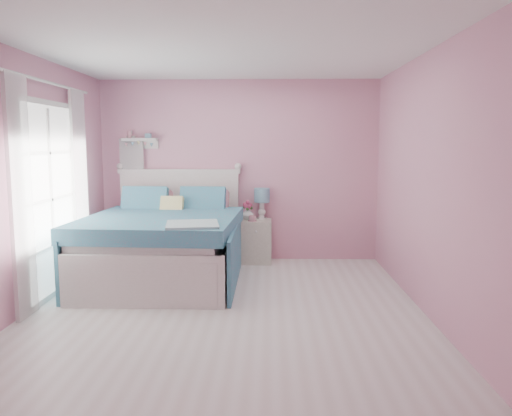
{
  "coord_description": "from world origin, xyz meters",
  "views": [
    {
      "loc": [
        0.44,
        -4.98,
        1.69
      ],
      "look_at": [
        0.27,
        1.2,
        0.89
      ],
      "focal_mm": 35.0,
      "sensor_mm": 36.0,
      "label": 1
    }
  ],
  "objects_px": {
    "nightstand": "(257,241)",
    "table_lamp": "(262,198)",
    "vase": "(248,213)",
    "bed": "(165,245)",
    "teacup": "(252,218)"
  },
  "relations": [
    {
      "from": "nightstand",
      "to": "table_lamp",
      "type": "distance_m",
      "value": 0.63
    },
    {
      "from": "bed",
      "to": "nightstand",
      "type": "relative_size",
      "value": 3.79
    },
    {
      "from": "table_lamp",
      "to": "teacup",
      "type": "xyz_separation_m",
      "value": [
        -0.13,
        -0.23,
        -0.27
      ]
    },
    {
      "from": "teacup",
      "to": "bed",
      "type": "bearing_deg",
      "value": -143.04
    },
    {
      "from": "vase",
      "to": "bed",
      "type": "bearing_deg",
      "value": -136.06
    },
    {
      "from": "bed",
      "to": "table_lamp",
      "type": "xyz_separation_m",
      "value": [
        1.2,
        1.03,
        0.49
      ]
    },
    {
      "from": "bed",
      "to": "vase",
      "type": "relative_size",
      "value": 13.24
    },
    {
      "from": "vase",
      "to": "teacup",
      "type": "height_order",
      "value": "vase"
    },
    {
      "from": "table_lamp",
      "to": "teacup",
      "type": "relative_size",
      "value": 4.39
    },
    {
      "from": "table_lamp",
      "to": "bed",
      "type": "bearing_deg",
      "value": -139.34
    },
    {
      "from": "nightstand",
      "to": "teacup",
      "type": "distance_m",
      "value": 0.37
    },
    {
      "from": "nightstand",
      "to": "vase",
      "type": "relative_size",
      "value": 3.49
    },
    {
      "from": "table_lamp",
      "to": "vase",
      "type": "xyz_separation_m",
      "value": [
        -0.2,
        -0.07,
        -0.22
      ]
    },
    {
      "from": "bed",
      "to": "nightstand",
      "type": "height_order",
      "value": "bed"
    },
    {
      "from": "nightstand",
      "to": "table_lamp",
      "type": "xyz_separation_m",
      "value": [
        0.07,
        0.12,
        0.61
      ]
    }
  ]
}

